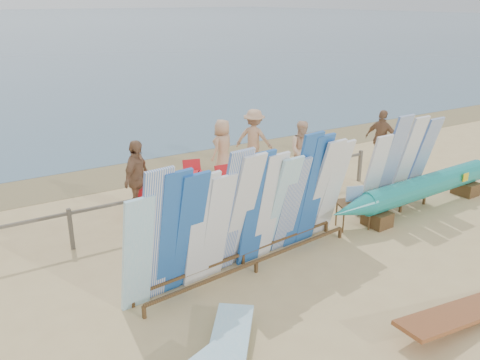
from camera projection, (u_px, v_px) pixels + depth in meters
ground at (229, 288)px, 9.10m from camera, size 160.00×160.00×0.00m
wet_sand_strip at (106, 175)px, 14.89m from camera, size 40.00×2.60×0.01m
fence at (161, 202)px, 11.30m from camera, size 12.08×0.08×0.90m
main_surfboard_rack at (250, 214)px, 9.40m from camera, size 5.12×1.24×2.53m
side_surfboard_rack at (399, 166)px, 12.13m from camera, size 2.19×0.75×2.45m
outrigger_canoe at (427, 187)px, 12.34m from camera, size 6.33×0.90×0.90m
vendor_table at (353, 214)px, 11.39m from camera, size 0.88×0.74×1.00m
flat_board_c at (460, 324)px, 8.11m from camera, size 2.70×0.62×0.41m
beach_chair_left at (145, 207)px, 12.00m from camera, size 0.73×0.74×0.84m
beach_chair_right at (229, 190)px, 13.07m from camera, size 0.59×0.61×0.87m
stroller at (195, 187)px, 12.75m from camera, size 0.71×0.88×1.06m
beachgoer_9 at (254, 139)px, 15.32m from camera, size 1.11×1.20×1.80m
beachgoer_10 at (381, 139)px, 15.41m from camera, size 0.77×1.12×1.75m
beachgoer_6 at (223, 148)px, 14.63m from camera, size 0.90×0.71×1.66m
beachgoer_4 at (137, 179)px, 11.87m from camera, size 1.10×1.08×1.84m
beachgoer_8 at (303, 150)px, 14.35m from camera, size 0.90×0.77×1.69m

